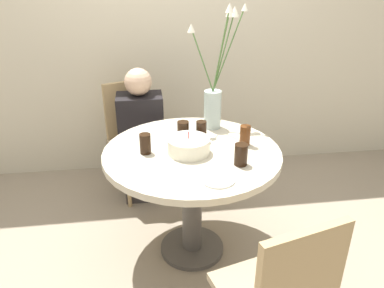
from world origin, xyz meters
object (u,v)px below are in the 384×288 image
at_px(birthday_cake, 189,146).
at_px(drink_glass_4, 183,131).
at_px(drink_glass_1, 145,143).
at_px(flower_vase, 215,93).
at_px(side_plate, 218,179).
at_px(person_woman, 142,140).
at_px(chair_near_front, 134,132).
at_px(drink_glass_3, 245,135).
at_px(drink_glass_2, 241,155).
at_px(drink_glass_0, 201,131).

height_order(birthday_cake, drink_glass_4, birthday_cake).
xyz_separation_m(drink_glass_1, drink_glass_4, (0.24, 0.15, 0.00)).
xyz_separation_m(flower_vase, drink_glass_4, (-0.23, -0.18, -0.18)).
xyz_separation_m(birthday_cake, side_plate, (0.11, -0.33, -0.04)).
xyz_separation_m(flower_vase, person_woman, (-0.49, 0.38, -0.48)).
relative_size(chair_near_front, drink_glass_3, 7.41).
relative_size(drink_glass_2, drink_glass_4, 1.00).
bearing_deg(drink_glass_4, drink_glass_3, -18.28).
bearing_deg(drink_glass_4, birthday_cake, -86.53).
height_order(side_plate, drink_glass_4, drink_glass_4).
height_order(drink_glass_2, person_woman, person_woman).
xyz_separation_m(drink_glass_0, drink_glass_1, (-0.35, -0.12, -0.01)).
xyz_separation_m(side_plate, drink_glass_3, (0.24, 0.39, 0.06)).
relative_size(side_plate, person_woman, 0.16).
relative_size(flower_vase, drink_glass_1, 6.74).
xyz_separation_m(drink_glass_2, drink_glass_4, (-0.27, 0.36, 0.00)).
bearing_deg(chair_near_front, drink_glass_1, -106.86).
height_order(flower_vase, side_plate, flower_vase).
height_order(birthday_cake, drink_glass_3, birthday_cake).
bearing_deg(chair_near_front, side_plate, -92.73).
bearing_deg(drink_glass_0, person_woman, 122.38).
distance_m(chair_near_front, side_plate, 1.32).
xyz_separation_m(chair_near_front, birthday_cake, (0.34, -0.89, 0.28)).
distance_m(birthday_cake, drink_glass_1, 0.25).
distance_m(drink_glass_1, drink_glass_2, 0.55).
bearing_deg(drink_glass_3, drink_glass_2, -109.91).
bearing_deg(chair_near_front, drink_glass_0, -82.19).
height_order(drink_glass_0, drink_glass_4, drink_glass_0).
relative_size(side_plate, drink_glass_1, 1.49).
bearing_deg(drink_glass_3, drink_glass_0, 160.21).
height_order(flower_vase, drink_glass_1, flower_vase).
xyz_separation_m(side_plate, drink_glass_4, (-0.12, 0.51, 0.06)).
relative_size(chair_near_front, drink_glass_1, 7.68).
distance_m(chair_near_front, drink_glass_4, 0.83).
xyz_separation_m(drink_glass_0, drink_glass_3, (0.25, -0.09, -0.00)).
height_order(side_plate, person_woman, person_woman).
relative_size(drink_glass_0, drink_glass_2, 1.07).
bearing_deg(drink_glass_1, person_woman, 92.16).
bearing_deg(birthday_cake, drink_glass_1, 171.71).
xyz_separation_m(drink_glass_2, drink_glass_3, (0.09, 0.24, 0.00)).
xyz_separation_m(drink_glass_1, drink_glass_3, (0.60, 0.03, 0.00)).
relative_size(side_plate, drink_glass_3, 1.43).
height_order(chair_near_front, birthday_cake, chair_near_front).
bearing_deg(person_woman, drink_glass_3, -47.35).
bearing_deg(side_plate, drink_glass_2, 43.59).
bearing_deg(drink_glass_3, person_woman, 132.65).
relative_size(flower_vase, drink_glass_4, 6.56).
bearing_deg(chair_near_front, birthday_cake, -92.08).
bearing_deg(drink_glass_1, drink_glass_0, 18.88).
xyz_separation_m(flower_vase, drink_glass_0, (-0.12, -0.21, -0.17)).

